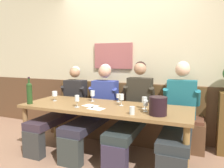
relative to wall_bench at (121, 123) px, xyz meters
The scene contains 21 objects.
ground_plane 0.88m from the wall_bench, 90.00° to the right, with size 6.80×6.80×0.02m, color #906952.
room_wall_back 1.15m from the wall_bench, 90.44° to the left, with size 6.80×0.12×2.80m.
wood_wainscot_panel 0.28m from the wall_bench, 90.00° to the left, with size 6.80×0.03×0.95m, color brown.
wall_bench is the anchor object (origin of this frame).
dining_table 0.80m from the wall_bench, 90.00° to the right, with size 2.34×0.83×0.73m.
person_right_seat 1.03m from the wall_bench, 156.94° to the right, with size 0.49×1.28×1.24m.
person_center_right_seat 0.58m from the wall_bench, 130.12° to the right, with size 0.52×1.29×1.29m.
person_center_left_seat 0.61m from the wall_bench, 49.68° to the right, with size 0.50×1.28×1.33m.
person_left_seat 1.10m from the wall_bench, 21.18° to the right, with size 0.53×1.29×1.34m.
ice_bucket 1.30m from the wall_bench, 49.34° to the right, with size 0.21×0.21×0.21m, color black.
wine_bottle_green_tall 1.57m from the wall_bench, 136.86° to the right, with size 0.08×0.08×0.39m.
wine_glass_left_end 1.13m from the wall_bench, 52.90° to the right, with size 0.06×0.06×0.14m.
wine_glass_mid_right 0.80m from the wall_bench, 121.25° to the right, with size 0.06×0.06×0.17m.
wine_glass_by_bottle 1.12m from the wall_bench, 108.66° to the right, with size 0.07×0.07×0.16m.
wine_glass_center_front 0.66m from the wall_bench, 77.47° to the right, with size 0.07×0.07×0.12m.
wine_glass_mid_left 0.85m from the wall_bench, 70.58° to the right, with size 0.07×0.07×0.16m.
wine_glass_right_end 1.03m from the wall_bench, 50.16° to the right, with size 0.07×0.07×0.16m.
wine_glass_center_rear 1.23m from the wall_bench, 141.09° to the right, with size 0.08×0.08×0.15m.
water_tumbler_left 1.21m from the wall_bench, 63.88° to the right, with size 0.06×0.06×0.10m, color silver.
tasting_sheet_left_guest 0.92m from the wall_bench, 103.05° to the right, with size 0.21×0.15×0.00m, color white.
tasting_sheet_right_guest 1.00m from the wall_bench, 92.21° to the right, with size 0.21×0.15×0.00m, color white.
Camera 1 is at (1.19, -2.50, 1.40)m, focal length 33.94 mm.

